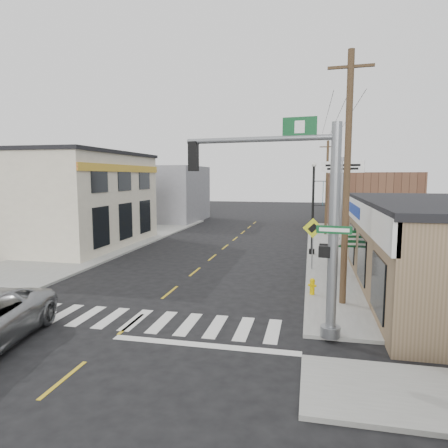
% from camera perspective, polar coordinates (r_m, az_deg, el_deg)
% --- Properties ---
extents(ground, '(140.00, 140.00, 0.00)m').
position_cam_1_polar(ground, '(15.01, -13.10, -13.73)').
color(ground, black).
rests_on(ground, ground).
extents(sidewalk_right, '(6.00, 38.00, 0.13)m').
position_cam_1_polar(sidewalk_right, '(26.34, 18.32, -4.83)').
color(sidewalk_right, gray).
rests_on(sidewalk_right, ground).
extents(sidewalk_left, '(6.00, 38.00, 0.13)m').
position_cam_1_polar(sidewalk_left, '(30.24, -18.03, -3.35)').
color(sidewalk_left, gray).
rests_on(sidewalk_left, ground).
extents(center_line, '(0.12, 56.00, 0.01)m').
position_cam_1_polar(center_line, '(22.18, -4.19, -6.81)').
color(center_line, gold).
rests_on(center_line, ground).
extents(crosswalk, '(11.00, 2.20, 0.01)m').
position_cam_1_polar(crosswalk, '(15.35, -12.44, -13.23)').
color(crosswalk, silver).
rests_on(crosswalk, ground).
extents(left_building, '(12.00, 12.00, 6.80)m').
position_cam_1_polar(left_building, '(32.87, -23.41, 3.07)').
color(left_building, beige).
rests_on(left_building, ground).
extents(bldg_distant_right, '(8.00, 10.00, 5.60)m').
position_cam_1_polar(bldg_distant_right, '(43.14, 20.07, 3.18)').
color(bldg_distant_right, brown).
rests_on(bldg_distant_right, ground).
extents(bldg_distant_left, '(9.00, 10.00, 6.40)m').
position_cam_1_polar(bldg_distant_left, '(47.88, -8.76, 4.31)').
color(bldg_distant_left, gray).
rests_on(bldg_distant_left, ground).
extents(traffic_signal_pole, '(5.47, 0.40, 6.92)m').
position_cam_1_polar(traffic_signal_pole, '(12.73, 11.78, 2.27)').
color(traffic_signal_pole, gray).
rests_on(traffic_signal_pole, sidewalk_right).
extents(guide_sign, '(1.42, 0.13, 2.49)m').
position_cam_1_polar(guide_sign, '(21.78, 17.15, -2.65)').
color(guide_sign, '#4E3924').
rests_on(guide_sign, sidewalk_right).
extents(fire_hydrant, '(0.23, 0.23, 0.72)m').
position_cam_1_polar(fire_hydrant, '(17.89, 12.49, -8.59)').
color(fire_hydrant, '#D7B300').
rests_on(fire_hydrant, sidewalk_right).
extents(ped_crossing_sign, '(1.10, 0.08, 2.84)m').
position_cam_1_polar(ped_crossing_sign, '(22.36, 12.56, -1.47)').
color(ped_crossing_sign, gray).
rests_on(ped_crossing_sign, sidewalk_right).
extents(lamp_post, '(0.78, 0.61, 6.00)m').
position_cam_1_polar(lamp_post, '(26.64, 12.74, 3.17)').
color(lamp_post, black).
rests_on(lamp_post, sidewalk_right).
extents(dance_center_sign, '(3.04, 0.19, 6.46)m').
position_cam_1_polar(dance_center_sign, '(29.78, 16.51, 6.14)').
color(dance_center_sign, gray).
rests_on(dance_center_sign, sidewalk_right).
extents(bare_tree, '(2.25, 2.25, 4.49)m').
position_cam_1_polar(bare_tree, '(19.35, 24.22, 1.59)').
color(bare_tree, black).
rests_on(bare_tree, sidewalk_right).
extents(shrub_back, '(1.04, 1.04, 0.78)m').
position_cam_1_polar(shrub_back, '(19.86, 25.82, -7.58)').
color(shrub_back, black).
rests_on(shrub_back, sidewalk_right).
extents(utility_pole_near, '(1.72, 0.26, 9.86)m').
position_cam_1_polar(utility_pole_near, '(16.39, 17.15, 6.39)').
color(utility_pole_near, '#3F2E19').
rests_on(utility_pole_near, sidewalk_right).
extents(utility_pole_far, '(1.42, 0.21, 8.18)m').
position_cam_1_polar(utility_pole_far, '(36.19, 14.47, 5.17)').
color(utility_pole_far, '#47331E').
rests_on(utility_pole_far, sidewalk_right).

